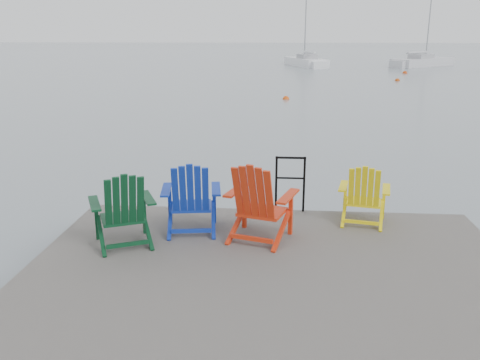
# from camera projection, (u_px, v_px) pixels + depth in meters

# --- Properties ---
(ground) EXTENTS (400.00, 400.00, 0.00)m
(ground) POSITION_uv_depth(u_px,v_px,m) (269.00, 320.00, 5.98)
(ground) COLOR slate
(ground) RESTS_ON ground
(dock) EXTENTS (6.00, 5.00, 1.40)m
(dock) POSITION_uv_depth(u_px,v_px,m) (270.00, 293.00, 5.88)
(dock) COLOR #2B2826
(dock) RESTS_ON ground
(handrail) EXTENTS (0.48, 0.04, 0.90)m
(handrail) POSITION_uv_depth(u_px,v_px,m) (290.00, 179.00, 8.02)
(handrail) COLOR black
(handrail) RESTS_ON dock
(chair_green) EXTENTS (1.01, 0.97, 1.04)m
(chair_green) POSITION_uv_depth(u_px,v_px,m) (123.00, 208.00, 6.71)
(chair_green) COLOR #09341A
(chair_green) RESTS_ON dock
(chair_blue) EXTENTS (0.92, 0.86, 1.05)m
(chair_blue) POSITION_uv_depth(u_px,v_px,m) (191.00, 197.00, 7.17)
(chair_blue) COLOR #0E2996
(chair_blue) RESTS_ON dock
(chair_red) EXTENTS (1.05, 1.00, 1.11)m
(chair_red) POSITION_uv_depth(u_px,v_px,m) (259.00, 201.00, 6.87)
(chair_red) COLOR red
(chair_red) RESTS_ON dock
(chair_yellow) EXTENTS (0.83, 0.78, 0.93)m
(chair_yellow) POSITION_uv_depth(u_px,v_px,m) (364.00, 194.00, 7.50)
(chair_yellow) COLOR yellow
(chair_yellow) RESTS_ON dock
(sailboat_near) EXTENTS (4.41, 8.67, 11.59)m
(sailboat_near) POSITION_uv_depth(u_px,v_px,m) (306.00, 63.00, 53.25)
(sailboat_near) COLOR white
(sailboat_near) RESTS_ON ground
(sailboat_mid) EXTENTS (7.77, 7.63, 11.91)m
(sailboat_mid) POSITION_uv_depth(u_px,v_px,m) (423.00, 63.00, 53.15)
(sailboat_mid) COLOR silver
(sailboat_mid) RESTS_ON ground
(buoy_b) EXTENTS (0.34, 0.34, 0.34)m
(buoy_b) POSITION_uv_depth(u_px,v_px,m) (286.00, 99.00, 26.20)
(buoy_b) COLOR #DA4B0C
(buoy_b) RESTS_ON ground
(buoy_c) EXTENTS (0.35, 0.35, 0.35)m
(buoy_c) POSITION_uv_depth(u_px,v_px,m) (397.00, 81.00, 36.55)
(buoy_c) COLOR #B8420A
(buoy_c) RESTS_ON ground
(buoy_d) EXTENTS (0.41, 0.41, 0.41)m
(buoy_d) POSITION_uv_depth(u_px,v_px,m) (405.00, 73.00, 43.46)
(buoy_d) COLOR #BF3B0B
(buoy_d) RESTS_ON ground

